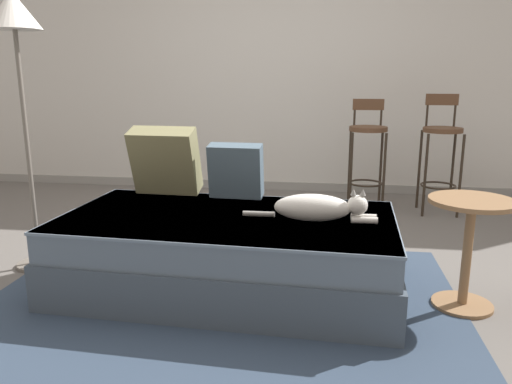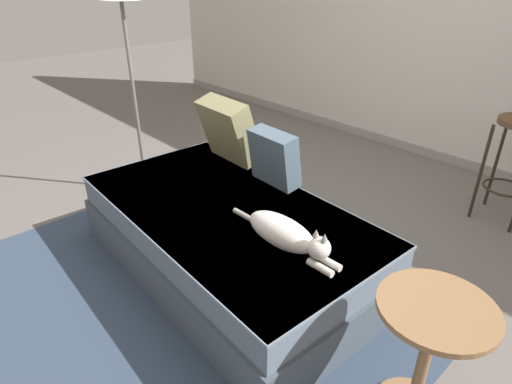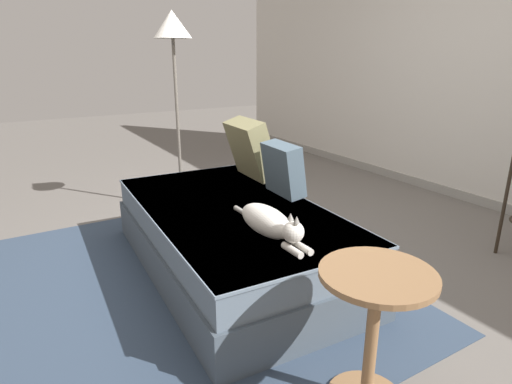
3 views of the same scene
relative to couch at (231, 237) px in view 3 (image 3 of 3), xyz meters
name	(u,v)px [view 3 (image 3 of 3)]	position (x,y,z in m)	size (l,w,h in m)	color
ground_plane	(281,254)	(0.00, 0.40, -0.23)	(16.00, 16.00, 0.00)	#66605B
wall_back_panel	(496,62)	(0.00, 2.65, 1.07)	(8.00, 0.10, 2.60)	silver
wall_baseboard_trim	(470,198)	(0.00, 2.60, -0.18)	(8.00, 0.02, 0.09)	gray
area_rug	(190,279)	(0.00, -0.30, -0.22)	(2.61, 2.14, 0.01)	#334256
couch	(231,237)	(0.00, 0.00, 0.00)	(1.96, 1.13, 0.44)	#44505B
throw_pillow_corner	(251,149)	(-0.50, 0.45, 0.45)	(0.44, 0.30, 0.46)	#847F56
throw_pillow_middle	(283,169)	(-0.03, 0.42, 0.40)	(0.35, 0.19, 0.36)	#4C6070
cat	(269,222)	(0.51, -0.04, 0.29)	(0.74, 0.18, 0.19)	white
side_table	(373,321)	(1.30, -0.07, 0.16)	(0.44, 0.44, 0.60)	olive
floor_lamp	(173,44)	(-1.30, 0.17, 1.22)	(0.32, 0.32, 1.71)	slate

